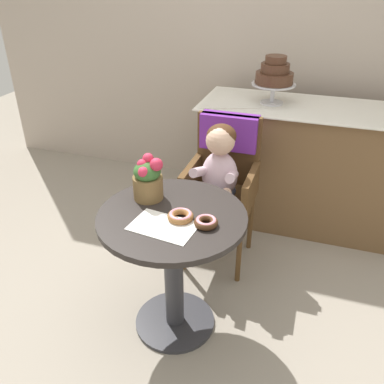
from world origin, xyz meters
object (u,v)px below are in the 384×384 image
object	(u,v)px
wicker_chair	(224,167)
flower_vase	(148,179)
tiered_cake_stand	(274,75)
cafe_table	(173,250)
donut_front	(206,222)
seated_child	(218,173)
donut_mid	(180,216)

from	to	relation	value
wicker_chair	flower_vase	distance (m)	0.69
flower_vase	tiered_cake_stand	distance (m)	1.29
cafe_table	donut_front	distance (m)	0.30
flower_vase	donut_front	bearing A→B (deg)	-22.94
donut_front	tiered_cake_stand	bearing A→B (deg)	86.80
seated_child	donut_mid	world-z (taller)	seated_child
seated_child	flower_vase	xyz separation A→B (m)	(-0.24, -0.46, 0.15)
wicker_chair	flower_vase	bearing A→B (deg)	-111.01
donut_mid	cafe_table	bearing A→B (deg)	151.98
cafe_table	wicker_chair	size ratio (longest dim) A/B	0.75
cafe_table	flower_vase	size ratio (longest dim) A/B	3.07
cafe_table	tiered_cake_stand	distance (m)	1.45
wicker_chair	tiered_cake_stand	bearing A→B (deg)	72.40
seated_child	flower_vase	distance (m)	0.54
cafe_table	wicker_chair	xyz separation A→B (m)	(0.07, 0.73, 0.13)
cafe_table	flower_vase	bearing A→B (deg)	147.12
cafe_table	donut_mid	size ratio (longest dim) A/B	5.90
donut_front	donut_mid	size ratio (longest dim) A/B	0.90
donut_front	flower_vase	size ratio (longest dim) A/B	0.47
tiered_cake_stand	seated_child	bearing A→B (deg)	-104.05
donut_front	wicker_chair	bearing A→B (deg)	97.97
donut_front	donut_mid	xyz separation A→B (m)	(-0.13, 0.01, -0.00)
donut_front	donut_mid	bearing A→B (deg)	175.13
cafe_table	seated_child	size ratio (longest dim) A/B	0.99
flower_vase	cafe_table	bearing A→B (deg)	-32.88
wicker_chair	tiered_cake_stand	distance (m)	0.75
tiered_cake_stand	donut_mid	bearing A→B (deg)	-98.63
donut_mid	tiered_cake_stand	bearing A→B (deg)	81.37
wicker_chair	tiered_cake_stand	xyz separation A→B (m)	(0.18, 0.57, 0.45)
cafe_table	tiered_cake_stand	xyz separation A→B (m)	(0.25, 1.30, 0.59)
seated_child	donut_front	bearing A→B (deg)	-80.03
donut_mid	tiered_cake_stand	xyz separation A→B (m)	(0.20, 1.33, 0.35)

